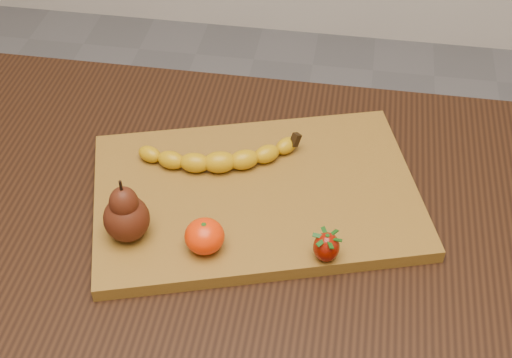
% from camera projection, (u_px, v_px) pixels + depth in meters
% --- Properties ---
extents(table, '(1.00, 0.70, 0.76)m').
position_uv_depth(table, '(230.00, 269.00, 1.05)').
color(table, black).
rests_on(table, ground).
extents(cutting_board, '(0.52, 0.42, 0.02)m').
position_uv_depth(cutting_board, '(256.00, 194.00, 1.01)').
color(cutting_board, brown).
rests_on(cutting_board, table).
extents(banana, '(0.21, 0.10, 0.03)m').
position_uv_depth(banana, '(220.00, 162.00, 1.02)').
color(banana, '#BF8F08').
rests_on(banana, cutting_board).
extents(pear, '(0.08, 0.08, 0.09)m').
position_uv_depth(pear, '(125.00, 209.00, 0.91)').
color(pear, '#471A0B').
rests_on(pear, cutting_board).
extents(mandarin, '(0.06, 0.06, 0.04)m').
position_uv_depth(mandarin, '(205.00, 236.00, 0.91)').
color(mandarin, '#EA2F02').
rests_on(mandarin, cutting_board).
extents(strawberry, '(0.04, 0.04, 0.04)m').
position_uv_depth(strawberry, '(326.00, 246.00, 0.89)').
color(strawberry, '#800F03').
rests_on(strawberry, cutting_board).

